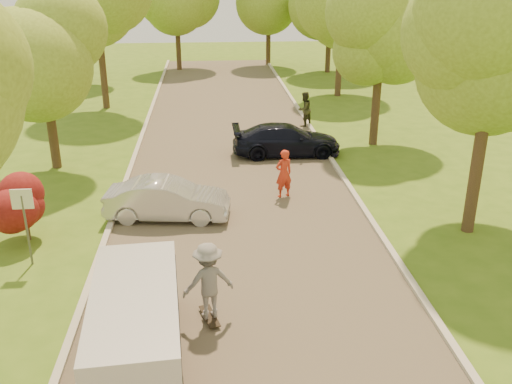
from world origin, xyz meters
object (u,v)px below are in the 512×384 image
object	(u,v)px
skateboarder	(208,281)
person_striped	(284,174)
street_sign	(24,211)
dark_sedan	(286,140)
longboard	(210,316)
minivan	(136,325)
silver_sedan	(168,199)
person_olive	(304,109)

from	to	relation	value
skateboarder	person_striped	xyz separation A→B (m)	(2.63, 7.17, -0.17)
street_sign	person_striped	bearing A→B (deg)	29.36
dark_sedan	longboard	distance (m)	12.29
minivan	silver_sedan	world-z (taller)	minivan
minivan	person_striped	bearing A→B (deg)	60.06
minivan	silver_sedan	size ratio (longest dim) A/B	1.15
skateboarder	silver_sedan	bearing A→B (deg)	-93.48
longboard	skateboarder	distance (m)	0.92
longboard	person_olive	xyz separation A→B (m)	(4.85, 16.26, 0.75)
minivan	skateboarder	bearing A→B (deg)	37.45
street_sign	longboard	xyz separation A→B (m)	(4.75, -3.02, -1.46)
street_sign	person_striped	xyz separation A→B (m)	(7.38, 4.15, -0.71)
minivan	skateboarder	xyz separation A→B (m)	(1.45, 1.29, 0.17)
longboard	person_olive	distance (m)	16.99
dark_sedan	person_striped	bearing A→B (deg)	170.83
street_sign	skateboarder	distance (m)	5.65
minivan	person_olive	bearing A→B (deg)	66.04
silver_sedan	person_striped	bearing A→B (deg)	-62.72
minivan	silver_sedan	distance (m)	7.02
minivan	person_olive	world-z (taller)	person_olive
person_striped	silver_sedan	bearing A→B (deg)	-1.54
silver_sedan	longboard	size ratio (longest dim) A/B	4.02
person_striped	person_olive	xyz separation A→B (m)	(2.22, 9.09, -0.00)
minivan	street_sign	bearing A→B (deg)	123.19
dark_sedan	person_striped	xyz separation A→B (m)	(-0.72, -4.64, 0.20)
dark_sedan	person_olive	size ratio (longest dim) A/B	2.65
dark_sedan	skateboarder	distance (m)	12.28
minivan	longboard	size ratio (longest dim) A/B	4.62
street_sign	longboard	size ratio (longest dim) A/B	2.25
minivan	longboard	xyz separation A→B (m)	(1.45, 1.29, -0.75)
silver_sedan	dark_sedan	distance (m)	7.63
longboard	street_sign	bearing A→B (deg)	-48.27
skateboarder	person_striped	world-z (taller)	skateboarder
longboard	skateboarder	size ratio (longest dim) A/B	0.53
silver_sedan	dark_sedan	world-z (taller)	dark_sedan
silver_sedan	skateboarder	world-z (taller)	skateboarder
minivan	skateboarder	world-z (taller)	skateboarder
minivan	silver_sedan	bearing A→B (deg)	84.14
street_sign	minivan	world-z (taller)	street_sign
minivan	dark_sedan	world-z (taller)	minivan
longboard	person_striped	xyz separation A→B (m)	(2.63, 7.17, 0.75)
silver_sedan	person_olive	xyz separation A→B (m)	(6.10, 10.54, 0.21)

